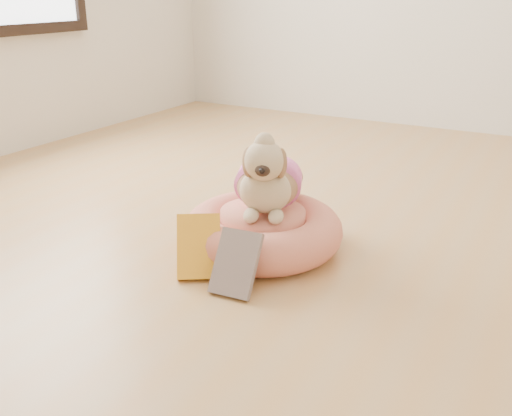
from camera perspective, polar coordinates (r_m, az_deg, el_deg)
The scene contains 5 objects.
floor at distance 2.03m, azimuth 3.94°, elevation -4.85°, with size 4.50×4.50×0.00m, color tan.
pet_bed at distance 2.06m, azimuth 0.68°, elevation -2.24°, with size 0.57×0.57×0.15m.
dog at distance 2.00m, azimuth 1.18°, elevation 4.19°, with size 0.29×0.42×0.31m, color brown, non-canonical shape.
book_yellow at distance 1.88m, azimuth -5.74°, elevation -3.85°, with size 0.14×0.03×0.21m, color yellow.
book_white at distance 1.77m, azimuth -2.02°, elevation -5.55°, with size 0.14×0.02×0.21m, color silver.
Camera 1 is at (0.77, -1.65, 0.89)m, focal length 40.00 mm.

